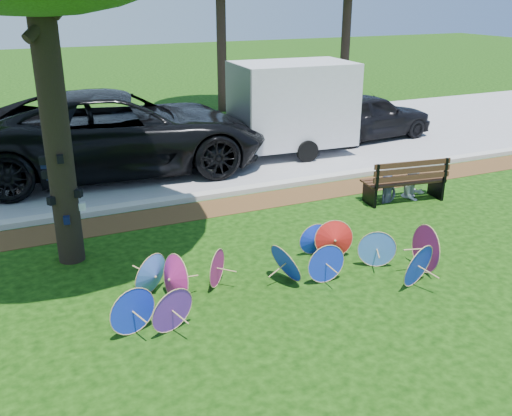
{
  "coord_description": "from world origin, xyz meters",
  "views": [
    {
      "loc": [
        -3.24,
        -6.33,
        4.38
      ],
      "look_at": [
        0.5,
        2.0,
        0.9
      ],
      "focal_mm": 40.0,
      "sensor_mm": 36.0,
      "label": 1
    }
  ],
  "objects_px": {
    "person_left": "(389,174)",
    "cargo_trailer": "(293,103)",
    "black_van": "(119,132)",
    "park_bench": "(403,179)",
    "person_right": "(415,169)",
    "parasol_pile": "(289,266)",
    "dark_pickup": "(367,116)"
  },
  "relations": [
    {
      "from": "person_left",
      "to": "cargo_trailer",
      "type": "bearing_deg",
      "value": 77.08
    },
    {
      "from": "black_van",
      "to": "park_bench",
      "type": "relative_size",
      "value": 4.01
    },
    {
      "from": "cargo_trailer",
      "to": "person_left",
      "type": "bearing_deg",
      "value": -86.09
    },
    {
      "from": "black_van",
      "to": "person_right",
      "type": "relative_size",
      "value": 5.57
    },
    {
      "from": "parasol_pile",
      "to": "park_bench",
      "type": "distance_m",
      "value": 4.85
    },
    {
      "from": "park_bench",
      "to": "cargo_trailer",
      "type": "bearing_deg",
      "value": 102.38
    },
    {
      "from": "person_left",
      "to": "person_right",
      "type": "relative_size",
      "value": 0.95
    },
    {
      "from": "dark_pickup",
      "to": "park_bench",
      "type": "relative_size",
      "value": 2.28
    },
    {
      "from": "parasol_pile",
      "to": "cargo_trailer",
      "type": "height_order",
      "value": "cargo_trailer"
    },
    {
      "from": "black_van",
      "to": "cargo_trailer",
      "type": "xyz_separation_m",
      "value": [
        4.88,
        -0.16,
        0.39
      ]
    },
    {
      "from": "cargo_trailer",
      "to": "person_left",
      "type": "xyz_separation_m",
      "value": [
        0.04,
        -4.51,
        -0.79
      ]
    },
    {
      "from": "dark_pickup",
      "to": "park_bench",
      "type": "distance_m",
      "value": 5.67
    },
    {
      "from": "dark_pickup",
      "to": "person_left",
      "type": "bearing_deg",
      "value": 145.0
    },
    {
      "from": "park_bench",
      "to": "person_left",
      "type": "bearing_deg",
      "value": 179.35
    },
    {
      "from": "dark_pickup",
      "to": "cargo_trailer",
      "type": "bearing_deg",
      "value": 94.63
    },
    {
      "from": "dark_pickup",
      "to": "black_van",
      "type": "bearing_deg",
      "value": 87.31
    },
    {
      "from": "person_left",
      "to": "person_right",
      "type": "height_order",
      "value": "person_right"
    },
    {
      "from": "park_bench",
      "to": "person_right",
      "type": "xyz_separation_m",
      "value": [
        0.35,
        0.05,
        0.18
      ]
    },
    {
      "from": "park_bench",
      "to": "person_right",
      "type": "height_order",
      "value": "person_right"
    },
    {
      "from": "parasol_pile",
      "to": "person_right",
      "type": "distance_m",
      "value": 5.19
    },
    {
      "from": "person_left",
      "to": "dark_pickup",
      "type": "bearing_deg",
      "value": 46.79
    },
    {
      "from": "black_van",
      "to": "cargo_trailer",
      "type": "distance_m",
      "value": 4.9
    },
    {
      "from": "person_left",
      "to": "person_right",
      "type": "xyz_separation_m",
      "value": [
        0.7,
        0.0,
        0.03
      ]
    },
    {
      "from": "parasol_pile",
      "to": "person_left",
      "type": "bearing_deg",
      "value": 34.04
    },
    {
      "from": "parasol_pile",
      "to": "dark_pickup",
      "type": "distance_m",
      "value": 10.11
    },
    {
      "from": "cargo_trailer",
      "to": "person_left",
      "type": "relative_size",
      "value": 2.53
    },
    {
      "from": "dark_pickup",
      "to": "person_left",
      "type": "xyz_separation_m",
      "value": [
        -2.87,
        -5.02,
        -0.09
      ]
    },
    {
      "from": "park_bench",
      "to": "person_left",
      "type": "height_order",
      "value": "person_left"
    },
    {
      "from": "parasol_pile",
      "to": "black_van",
      "type": "xyz_separation_m",
      "value": [
        -1.12,
        7.24,
        0.68
      ]
    },
    {
      "from": "parasol_pile",
      "to": "black_van",
      "type": "height_order",
      "value": "black_van"
    },
    {
      "from": "park_bench",
      "to": "parasol_pile",
      "type": "bearing_deg",
      "value": -141.28
    },
    {
      "from": "black_van",
      "to": "park_bench",
      "type": "xyz_separation_m",
      "value": [
        5.27,
        -4.72,
        -0.55
      ]
    }
  ]
}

